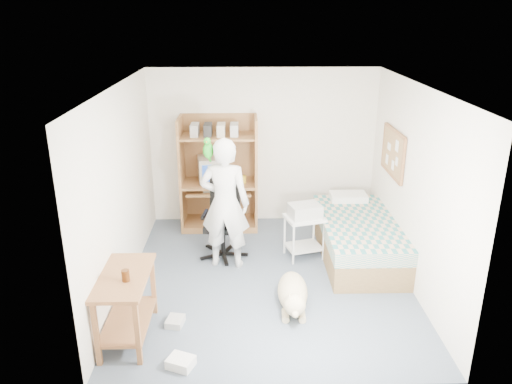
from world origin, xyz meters
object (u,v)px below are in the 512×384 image
(computer_hutch, at_px, (219,178))
(bed, at_px, (358,237))
(side_desk, at_px, (126,297))
(dog, at_px, (293,293))
(person, at_px, (225,204))
(printer_cart, at_px, (304,230))
(office_chair, at_px, (224,229))

(computer_hutch, relative_size, bed, 0.89)
(computer_hutch, distance_m, side_desk, 3.08)
(bed, relative_size, dog, 1.82)
(bed, distance_m, dog, 1.65)
(side_desk, xyz_separation_m, person, (0.99, 1.60, 0.41))
(computer_hutch, distance_m, printer_cart, 1.72)
(side_desk, bearing_deg, printer_cart, 41.04)
(person, height_order, printer_cart, person)
(computer_hutch, height_order, office_chair, computer_hutch)
(office_chair, bearing_deg, computer_hutch, 103.87)
(computer_hutch, xyz_separation_m, side_desk, (-0.85, -2.94, -0.33))
(bed, relative_size, office_chair, 1.86)
(side_desk, bearing_deg, office_chair, 63.62)
(side_desk, height_order, dog, side_desk)
(computer_hutch, xyz_separation_m, dog, (0.96, -2.40, -0.64))
(bed, height_order, dog, bed)
(person, xyz_separation_m, printer_cart, (1.09, 0.21, -0.49))
(person, bearing_deg, side_desk, 66.69)
(office_chair, bearing_deg, bed, 5.45)
(office_chair, bearing_deg, printer_cart, 3.43)
(office_chair, relative_size, printer_cart, 1.76)
(computer_hutch, xyz_separation_m, printer_cart, (1.23, -1.12, -0.41))
(computer_hutch, relative_size, dog, 1.62)
(person, bearing_deg, computer_hutch, -75.64)
(dog, bearing_deg, printer_cart, 80.25)
(bed, bearing_deg, person, -173.51)
(computer_hutch, relative_size, person, 1.00)
(office_chair, relative_size, dog, 0.98)
(bed, distance_m, side_desk, 3.39)
(bed, xyz_separation_m, dog, (-1.04, -1.28, -0.11))
(side_desk, relative_size, office_chair, 0.92)
(office_chair, xyz_separation_m, person, (0.04, -0.31, 0.51))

